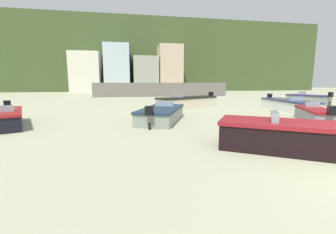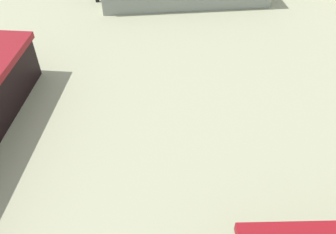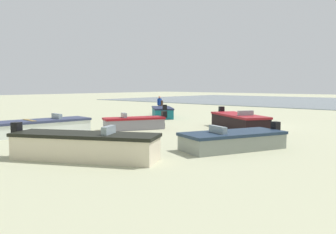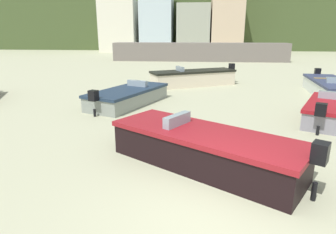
{
  "view_description": "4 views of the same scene",
  "coord_description": "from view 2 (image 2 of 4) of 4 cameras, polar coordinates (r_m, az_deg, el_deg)",
  "views": [
    {
      "loc": [
        -5.23,
        -3.5,
        2.03
      ],
      "look_at": [
        -3.84,
        4.22,
        0.81
      ],
      "focal_mm": 23.54,
      "sensor_mm": 36.0,
      "label": 1
    },
    {
      "loc": [
        4.4,
        3.41,
        3.99
      ],
      "look_at": [
        1.08,
        5.17,
        0.57
      ],
      "focal_mm": 37.52,
      "sensor_mm": 36.0,
      "label": 2
    },
    {
      "loc": [
        -11.14,
        20.69,
        2.66
      ],
      "look_at": [
        3.9,
        3.73,
        0.59
      ],
      "focal_mm": 38.23,
      "sensor_mm": 36.0,
      "label": 3
    },
    {
      "loc": [
        -0.42,
        -4.65,
        3.15
      ],
      "look_at": [
        -1.07,
        1.83,
        1.26
      ],
      "focal_mm": 31.07,
      "sensor_mm": 36.0,
      "label": 4
    }
  ],
  "objects": []
}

